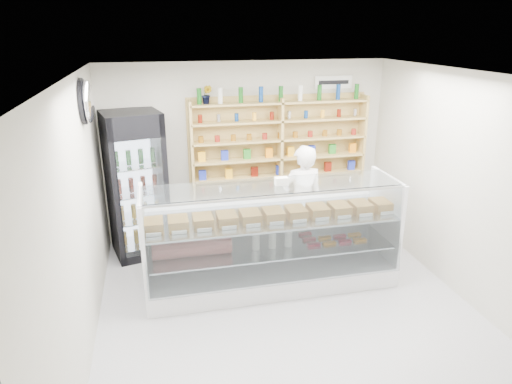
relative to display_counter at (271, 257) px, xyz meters
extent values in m
plane|color=#B1B1B6|center=(0.05, -0.76, -0.38)|extent=(5.00, 5.00, 0.00)
plane|color=white|center=(0.05, -0.76, 2.42)|extent=(5.00, 5.00, 0.00)
plane|color=beige|center=(0.05, 1.74, 1.02)|extent=(4.50, 0.00, 4.50)
plane|color=beige|center=(0.05, -3.26, 1.02)|extent=(4.50, 0.00, 4.50)
plane|color=beige|center=(-2.20, -0.76, 1.02)|extent=(0.00, 5.00, 5.00)
plane|color=beige|center=(2.30, -0.76, 1.02)|extent=(0.00, 5.00, 5.00)
cube|color=white|center=(0.00, -0.01, -0.25)|extent=(3.27, 0.93, 0.27)
cube|color=white|center=(0.00, 0.42, 0.23)|extent=(3.27, 0.05, 0.69)
cube|color=silver|center=(0.00, -0.01, 0.17)|extent=(3.14, 0.81, 0.02)
cube|color=silver|center=(0.00, -0.01, 0.58)|extent=(3.20, 0.85, 0.02)
cube|color=silver|center=(0.00, -0.46, 0.46)|extent=(3.20, 0.13, 1.14)
cube|color=silver|center=(0.00, -0.07, 1.03)|extent=(3.20, 0.65, 0.01)
imported|color=white|center=(0.65, 0.69, 0.47)|extent=(0.64, 0.44, 1.71)
cube|color=black|center=(-1.70, 1.35, 0.70)|extent=(0.93, 0.92, 2.16)
cube|color=#2B053D|center=(-1.78, 1.00, 1.62)|extent=(0.75, 0.21, 0.30)
cube|color=silver|center=(-1.78, 0.98, 0.60)|extent=(0.64, 0.16, 1.71)
cube|color=tan|center=(-0.85, 1.58, 1.21)|extent=(0.04, 0.28, 1.33)
cube|color=tan|center=(0.55, 1.58, 1.21)|extent=(0.04, 0.28, 1.33)
cube|color=tan|center=(1.95, 1.58, 1.21)|extent=(0.04, 0.28, 1.33)
cube|color=tan|center=(0.55, 1.58, 0.62)|extent=(2.80, 0.28, 0.03)
cube|color=tan|center=(0.55, 1.58, 0.92)|extent=(2.80, 0.28, 0.03)
cube|color=tan|center=(0.55, 1.58, 1.22)|extent=(2.80, 0.28, 0.03)
cube|color=tan|center=(0.55, 1.58, 1.52)|extent=(2.80, 0.28, 0.03)
cube|color=tan|center=(0.55, 1.58, 1.80)|extent=(2.80, 0.28, 0.03)
imported|color=#1E6626|center=(-0.58, 1.58, 1.95)|extent=(0.19, 0.17, 0.28)
ellipsoid|color=silver|center=(-2.12, 0.44, 2.07)|extent=(0.15, 0.50, 0.50)
cube|color=white|center=(1.45, 1.71, 2.07)|extent=(0.62, 0.03, 0.20)
camera|label=1|loc=(-1.39, -5.23, 2.87)|focal=32.00mm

